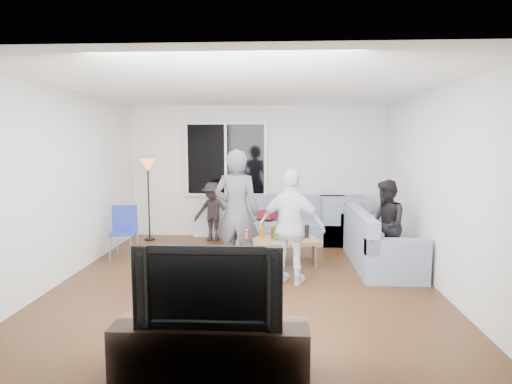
# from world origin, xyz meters

# --- Properties ---
(floor) EXTENTS (5.00, 5.50, 0.04)m
(floor) POSITION_xyz_m (0.00, 0.00, -0.02)
(floor) COLOR #56351C
(floor) RESTS_ON ground
(ceiling) EXTENTS (5.00, 5.50, 0.04)m
(ceiling) POSITION_xyz_m (0.00, 0.00, 2.62)
(ceiling) COLOR white
(ceiling) RESTS_ON ground
(wall_back) EXTENTS (5.00, 0.04, 2.60)m
(wall_back) POSITION_xyz_m (0.00, 2.77, 1.30)
(wall_back) COLOR silver
(wall_back) RESTS_ON ground
(wall_front) EXTENTS (5.00, 0.04, 2.60)m
(wall_front) POSITION_xyz_m (0.00, -2.77, 1.30)
(wall_front) COLOR silver
(wall_front) RESTS_ON ground
(wall_left) EXTENTS (0.04, 5.50, 2.60)m
(wall_left) POSITION_xyz_m (-2.52, 0.00, 1.30)
(wall_left) COLOR silver
(wall_left) RESTS_ON ground
(wall_right) EXTENTS (0.04, 5.50, 2.60)m
(wall_right) POSITION_xyz_m (2.52, 0.00, 1.30)
(wall_right) COLOR silver
(wall_right) RESTS_ON ground
(window_frame) EXTENTS (1.62, 0.06, 1.47)m
(window_frame) POSITION_xyz_m (-0.60, 2.69, 1.55)
(window_frame) COLOR white
(window_frame) RESTS_ON wall_back
(window_glass) EXTENTS (1.50, 0.02, 1.35)m
(window_glass) POSITION_xyz_m (-0.60, 2.65, 1.55)
(window_glass) COLOR black
(window_glass) RESTS_ON window_frame
(window_mullion) EXTENTS (0.05, 0.03, 1.35)m
(window_mullion) POSITION_xyz_m (-0.60, 2.64, 1.55)
(window_mullion) COLOR white
(window_mullion) RESTS_ON window_frame
(radiator) EXTENTS (1.30, 0.12, 0.62)m
(radiator) POSITION_xyz_m (-0.60, 2.65, 0.31)
(radiator) COLOR silver
(radiator) RESTS_ON floor
(potted_plant) EXTENTS (0.21, 0.18, 0.35)m
(potted_plant) POSITION_xyz_m (-0.37, 2.62, 0.80)
(potted_plant) COLOR #36722D
(potted_plant) RESTS_ON radiator
(vase) EXTENTS (0.22, 0.22, 0.19)m
(vase) POSITION_xyz_m (-0.98, 2.62, 0.71)
(vase) COLOR white
(vase) RESTS_ON radiator
(sofa_back_section) EXTENTS (2.30, 0.85, 0.85)m
(sofa_back_section) POSITION_xyz_m (0.58, 2.27, 0.42)
(sofa_back_section) COLOR slate
(sofa_back_section) RESTS_ON floor
(sofa_right_section) EXTENTS (2.00, 0.85, 0.85)m
(sofa_right_section) POSITION_xyz_m (2.02, 0.79, 0.42)
(sofa_right_section) COLOR slate
(sofa_right_section) RESTS_ON floor
(sofa_corner) EXTENTS (0.85, 0.85, 0.85)m
(sofa_corner) POSITION_xyz_m (1.67, 2.27, 0.42)
(sofa_corner) COLOR slate
(sofa_corner) RESTS_ON floor
(cushion_yellow) EXTENTS (0.45, 0.41, 0.14)m
(cushion_yellow) POSITION_xyz_m (-0.42, 2.25, 0.51)
(cushion_yellow) COLOR orange
(cushion_yellow) RESTS_ON sofa_back_section
(cushion_red) EXTENTS (0.46, 0.44, 0.13)m
(cushion_red) POSITION_xyz_m (0.20, 2.33, 0.51)
(cushion_red) COLOR maroon
(cushion_red) RESTS_ON sofa_back_section
(coffee_table) EXTENTS (1.23, 0.89, 0.40)m
(coffee_table) POSITION_xyz_m (0.50, 0.74, 0.20)
(coffee_table) COLOR tan
(coffee_table) RESTS_ON floor
(pitcher) EXTENTS (0.17, 0.17, 0.17)m
(pitcher) POSITION_xyz_m (0.41, 0.82, 0.49)
(pitcher) COLOR maroon
(pitcher) RESTS_ON coffee_table
(side_chair) EXTENTS (0.47, 0.47, 0.86)m
(side_chair) POSITION_xyz_m (-2.05, 0.90, 0.43)
(side_chair) COLOR navy
(side_chair) RESTS_ON floor
(floor_lamp) EXTENTS (0.32, 0.32, 1.56)m
(floor_lamp) POSITION_xyz_m (-2.05, 2.29, 0.78)
(floor_lamp) COLOR orange
(floor_lamp) RESTS_ON floor
(player_left) EXTENTS (0.72, 0.53, 1.79)m
(player_left) POSITION_xyz_m (-0.16, 0.26, 0.90)
(player_left) COLOR #46454A
(player_left) RESTS_ON floor
(player_right) EXTENTS (0.98, 0.65, 1.54)m
(player_right) POSITION_xyz_m (0.61, -0.16, 0.77)
(player_right) COLOR silver
(player_right) RESTS_ON floor
(spectator_right) EXTENTS (0.52, 0.66, 1.35)m
(spectator_right) POSITION_xyz_m (2.02, 0.56, 0.67)
(spectator_right) COLOR black
(spectator_right) RESTS_ON floor
(spectator_back) EXTENTS (0.80, 0.56, 1.13)m
(spectator_back) POSITION_xyz_m (-0.82, 2.30, 0.56)
(spectator_back) COLOR black
(spectator_back) RESTS_ON floor
(tv_console) EXTENTS (1.60, 0.40, 0.44)m
(tv_console) POSITION_xyz_m (-0.11, -2.50, 0.22)
(tv_console) COLOR black
(tv_console) RESTS_ON floor
(television) EXTENTS (1.17, 0.15, 0.68)m
(television) POSITION_xyz_m (-0.11, -2.50, 0.78)
(television) COLOR black
(television) RESTS_ON tv_console
(bottle_b) EXTENTS (0.08, 0.08, 0.23)m
(bottle_b) POSITION_xyz_m (0.40, 0.67, 0.51)
(bottle_b) COLOR #17801E
(bottle_b) RESTS_ON coffee_table
(bottle_e) EXTENTS (0.07, 0.07, 0.21)m
(bottle_e) POSITION_xyz_m (0.89, 0.87, 0.50)
(bottle_e) COLOR black
(bottle_e) RESTS_ON coffee_table
(bottle_c) EXTENTS (0.07, 0.07, 0.18)m
(bottle_c) POSITION_xyz_m (0.56, 0.88, 0.49)
(bottle_c) COLOR black
(bottle_c) RESTS_ON coffee_table
(bottle_a) EXTENTS (0.07, 0.07, 0.25)m
(bottle_a) POSITION_xyz_m (0.18, 0.80, 0.52)
(bottle_a) COLOR #BF760B
(bottle_a) RESTS_ON coffee_table
(bottle_d) EXTENTS (0.07, 0.07, 0.29)m
(bottle_d) POSITION_xyz_m (0.72, 0.67, 0.54)
(bottle_d) COLOR orange
(bottle_d) RESTS_ON coffee_table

